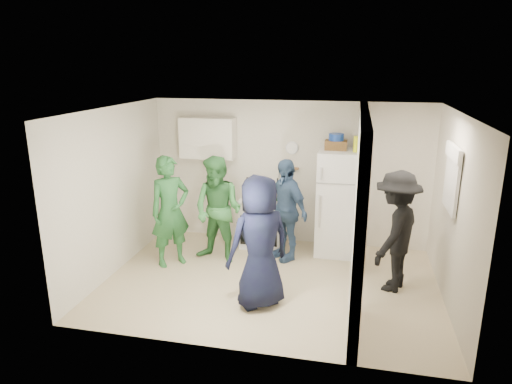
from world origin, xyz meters
TOP-DOWN VIEW (x-y plane):
  - floor at (0.00, 0.00)m, footprint 4.80×4.80m
  - wall_back at (0.00, 1.70)m, footprint 4.80×0.00m
  - wall_front at (0.00, -1.70)m, footprint 4.80×0.00m
  - wall_left at (-2.40, 0.00)m, footprint 0.00×3.40m
  - wall_right at (2.40, 0.00)m, footprint 0.00×3.40m
  - ceiling at (0.00, 0.00)m, footprint 4.80×4.80m
  - partition_pier_back at (1.20, 1.10)m, footprint 0.12×1.20m
  - partition_pier_front at (1.20, -1.10)m, footprint 0.12×1.20m
  - partition_header at (1.20, 0.00)m, footprint 0.12×1.00m
  - stove at (-0.40, 1.37)m, footprint 0.73×0.61m
  - upper_cabinet at (-1.40, 1.52)m, footprint 0.95×0.34m
  - fridge at (0.90, 1.34)m, footprint 0.72×0.70m
  - wicker_basket at (0.80, 1.39)m, footprint 0.35×0.25m
  - blue_bowl at (0.80, 1.39)m, footprint 0.24×0.24m
  - yellow_cup_stack_top at (1.12, 1.24)m, footprint 0.09×0.09m
  - wall_clock at (0.05, 1.68)m, footprint 0.22×0.02m
  - spice_shelf at (0.00, 1.65)m, footprint 0.35×0.08m
  - nook_window at (2.38, 0.20)m, footprint 0.03×0.70m
  - nook_window_frame at (2.36, 0.20)m, footprint 0.04×0.76m
  - nook_valance at (2.34, 0.20)m, footprint 0.04×0.82m
  - yellow_cup_stack_stove at (-0.52, 1.15)m, footprint 0.09×0.09m
  - red_cup at (-0.18, 1.17)m, footprint 0.09×0.09m
  - person_green_left at (-1.65, 0.31)m, footprint 0.75×0.75m
  - person_green_center at (-0.96, 0.58)m, footprint 0.97×0.84m
  - person_denim at (0.07, 0.92)m, footprint 1.00×0.96m
  - person_navy at (-0.03, -0.65)m, footprint 1.02×0.99m
  - person_nook at (1.72, 0.21)m, footprint 1.02×1.27m
  - bottle_a at (-0.69, 1.47)m, footprint 0.08×0.08m
  - bottle_b at (-0.57, 1.29)m, footprint 0.07×0.07m
  - bottle_c at (-0.48, 1.52)m, footprint 0.07×0.07m
  - bottle_d at (-0.38, 1.34)m, footprint 0.07×0.07m
  - bottle_e at (-0.31, 1.56)m, footprint 0.06×0.06m
  - bottle_f at (-0.22, 1.41)m, footprint 0.08×0.08m
  - bottle_g at (-0.16, 1.51)m, footprint 0.07×0.07m
  - bottle_h at (-0.69, 1.25)m, footprint 0.07×0.07m
  - bottle_i at (-0.36, 1.46)m, footprint 0.06×0.06m
  - bottle_j at (-0.12, 1.26)m, footprint 0.08×0.08m

SIDE VIEW (x-z plane):
  - floor at x=0.00m, z-range 0.00..0.00m
  - stove at x=-0.40m, z-range 0.00..0.87m
  - person_denim at x=0.07m, z-range 0.00..1.67m
  - person_nook at x=1.72m, z-range 0.00..1.72m
  - person_green_center at x=-0.96m, z-range 0.00..1.72m
  - fridge at x=0.90m, z-range 0.00..1.75m
  - person_green_left at x=-1.65m, z-range 0.00..1.76m
  - person_navy at x=-0.03m, z-range 0.00..1.77m
  - red_cup at x=-0.18m, z-range 0.87..0.99m
  - yellow_cup_stack_stove at x=-0.52m, z-range 0.87..1.12m
  - bottle_j at x=-0.12m, z-range 0.87..1.13m
  - bottle_b at x=-0.57m, z-range 0.87..1.13m
  - bottle_e at x=-0.31m, z-range 0.87..1.15m
  - bottle_h at x=-0.69m, z-range 0.87..1.16m
  - bottle_d at x=-0.38m, z-range 0.87..1.17m
  - bottle_f at x=-0.22m, z-range 0.87..1.18m
  - bottle_c at x=-0.48m, z-range 0.87..1.19m
  - bottle_i at x=-0.36m, z-range 0.87..1.19m
  - bottle_a at x=-0.69m, z-range 0.87..1.19m
  - bottle_g at x=-0.16m, z-range 0.87..1.20m
  - wall_back at x=0.00m, z-range -1.15..3.65m
  - wall_front at x=0.00m, z-range -1.15..3.65m
  - wall_left at x=-2.40m, z-range -0.45..2.95m
  - wall_right at x=2.40m, z-range -0.45..2.95m
  - partition_pier_back at x=1.20m, z-range 0.00..2.50m
  - partition_pier_front at x=1.20m, z-range 0.00..2.50m
  - spice_shelf at x=0.00m, z-range 1.34..1.36m
  - nook_window at x=2.38m, z-range 1.25..2.05m
  - nook_window_frame at x=2.36m, z-range 1.22..2.08m
  - wall_clock at x=0.05m, z-range 1.59..1.81m
  - wicker_basket at x=0.80m, z-range 1.75..1.90m
  - upper_cabinet at x=-1.40m, z-range 1.50..2.20m
  - yellow_cup_stack_top at x=1.12m, z-range 1.75..2.00m
  - blue_bowl at x=0.80m, z-range 1.90..2.01m
  - nook_valance at x=2.34m, z-range 1.91..2.09m
  - partition_header at x=1.20m, z-range 2.10..2.50m
  - ceiling at x=0.00m, z-range 2.50..2.50m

